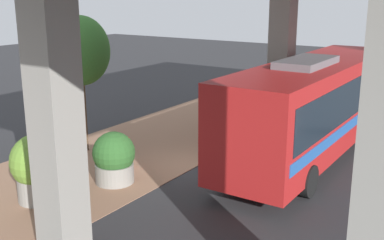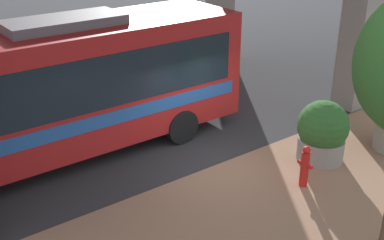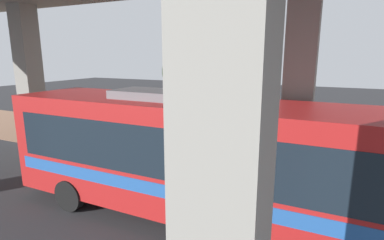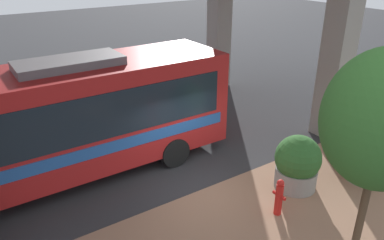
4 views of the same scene
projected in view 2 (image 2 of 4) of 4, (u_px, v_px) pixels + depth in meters
The scene contains 5 objects.
ground_plane at pixel (219, 165), 12.75m from camera, with size 80.00×80.00×0.00m, color #2D2D30.
sidewalk_strip at pixel (305, 219), 10.55m from camera, with size 6.00×40.00×0.02m.
bus at pixel (26, 92), 11.95m from camera, with size 2.78×11.84×3.75m.
fire_hydrant at pixel (305, 166), 11.56m from camera, with size 0.43×0.20×1.10m.
planter_middle at pixel (322, 132), 12.66m from camera, with size 1.36×1.36×1.69m.
Camera 2 is at (-8.52, 7.19, 6.34)m, focal length 45.00 mm.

